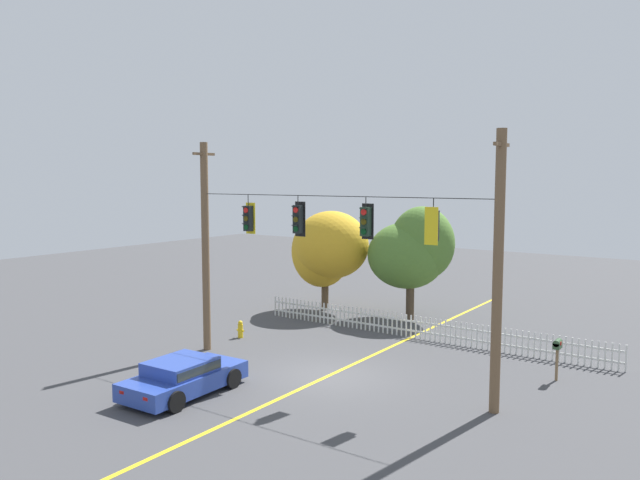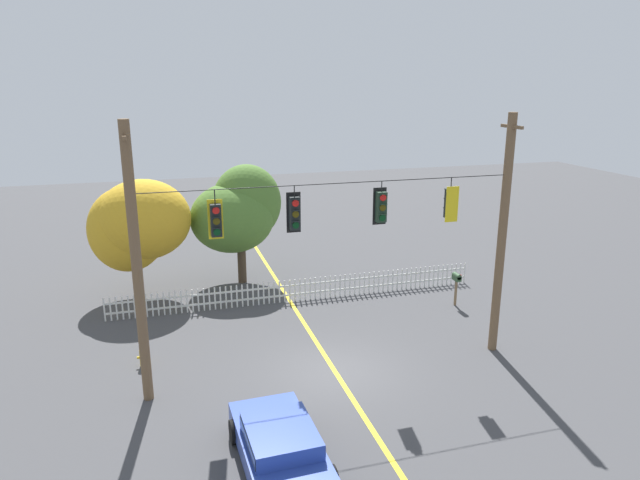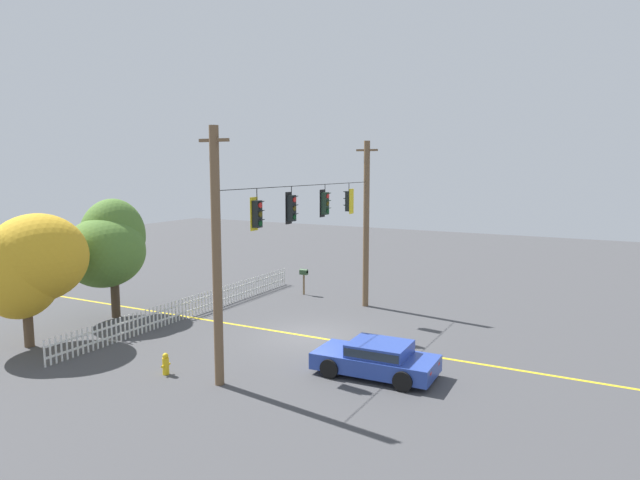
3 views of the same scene
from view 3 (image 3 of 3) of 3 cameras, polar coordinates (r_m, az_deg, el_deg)
The scene contains 13 objects.
ground at distance 23.52m, azimuth -1.17°, elevation -9.71°, with size 80.00×80.00×0.00m, color #424244.
lane_centerline_stripe at distance 23.52m, azimuth -1.17°, elevation -9.71°, with size 0.16×36.00×0.01m, color gold.
signal_support_span at distance 22.65m, azimuth -1.20°, elevation 0.38°, with size 11.94×1.10×8.17m.
traffic_signal_westbound_side at distance 19.51m, azimuth -6.39°, elevation 2.64°, with size 0.43×0.38×1.46m.
traffic_signal_northbound_primary at distance 21.43m, azimuth -2.91°, elevation 3.24°, with size 0.43×0.38×1.44m.
traffic_signal_southbound_primary at distance 23.80m, azimuth 0.49°, elevation 3.73°, with size 0.43×0.38×1.38m.
traffic_signal_eastbound_side at distance 25.90m, azimuth 2.95°, elevation 3.95°, with size 0.43×0.38×1.41m.
white_picket_fence at distance 27.27m, azimuth -12.46°, elevation -6.42°, with size 15.87×0.06×0.97m.
autumn_maple_near_fence at distance 24.29m, azimuth -27.21°, elevation -2.10°, with size 4.31×3.39×5.15m.
autumn_maple_mid at distance 27.60m, azimuth -20.61°, elevation -0.56°, with size 4.24×3.39×5.47m.
parked_car at distance 19.29m, azimuth 5.74°, elevation -11.75°, with size 2.12×4.11×1.15m.
fire_hydrant at distance 20.03m, azimuth -15.33°, elevation -11.98°, with size 0.38×0.22×0.74m.
roadside_mailbox at distance 30.71m, azimuth -1.65°, elevation -3.42°, with size 0.25×0.44×1.42m.
Camera 3 is at (-19.59, -11.02, 6.92)m, focal length 31.67 mm.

